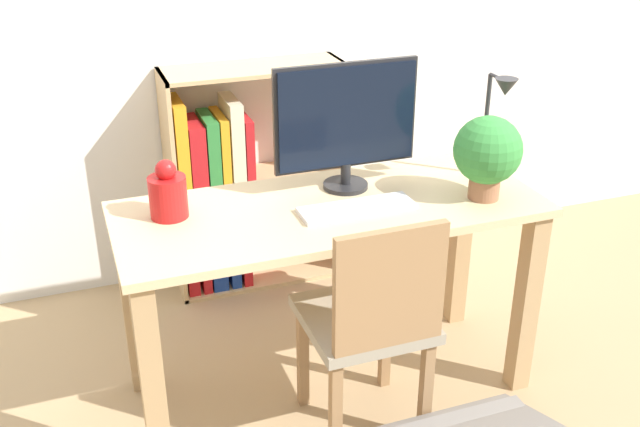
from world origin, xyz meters
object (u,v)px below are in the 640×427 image
Objects in this scene: potted_plant at (488,153)px; chair at (372,319)px; vase at (168,194)px; bookshelf at (227,188)px; desk_lamp at (495,117)px; keyboard at (357,208)px; monitor at (346,120)px.

chair is (-0.48, -0.17, -0.45)m from potted_plant.
vase is 0.94m from bookshelf.
desk_lamp is 0.45× the size of chair.
chair is 0.84× the size of bookshelf.
keyboard is 0.62m from vase.
keyboard is at bearing -76.72° from bookshelf.
bookshelf is (-0.78, 0.87, -0.51)m from desk_lamp.
bookshelf is at bearing 108.62° from chair.
bookshelf reaches higher than keyboard.
desk_lamp is at bearing 8.61° from keyboard.
desk_lamp is 1.32× the size of potted_plant.
vase is 1.07m from potted_plant.
potted_plant is at bearing -31.01° from monitor.
desk_lamp is (1.15, -0.08, 0.15)m from vase.
vase is at bearing 164.14° from keyboard.
potted_plant is at bearing -128.10° from desk_lamp.
bookshelf is at bearing 64.89° from vase.
keyboard is 0.39× the size of bookshelf.
desk_lamp reaches higher than potted_plant.
bookshelf is (-0.23, 0.96, -0.29)m from keyboard.
monitor is at bearing 168.02° from desk_lamp.
vase is (-0.60, 0.17, 0.07)m from keyboard.
vase is at bearing -177.60° from monitor.
chair is at bearing -152.68° from desk_lamp.
monitor is 0.51× the size of bookshelf.
potted_plant is (0.41, -0.25, -0.09)m from monitor.
monitor is at bearing 89.89° from chair.
vase reaches higher than keyboard.
monitor is at bearing -71.05° from bookshelf.
keyboard is at bearing -15.86° from vase.
chair is at bearing -80.76° from bookshelf.
potted_plant is (0.45, -0.05, 0.16)m from keyboard.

